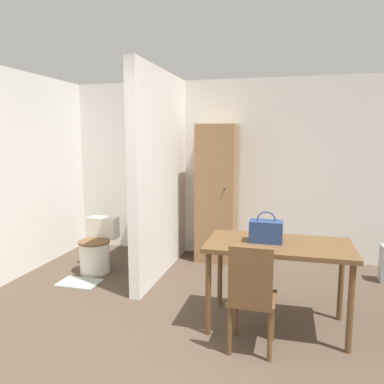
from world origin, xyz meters
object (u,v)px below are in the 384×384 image
Objects in this scene: toilet at (97,249)px; handbag at (266,231)px; wooden_cabinet at (217,193)px; dining_table at (278,253)px; wooden_chair at (251,295)px.

toilet is 2.30× the size of handbag.
handbag is 1.90m from wooden_cabinet.
dining_table is 4.39× the size of handbag.
wooden_cabinet is at bearing 108.96° from wooden_chair.
wooden_chair is at bearing -33.10° from toilet.
dining_table is 1.91× the size of toilet.
dining_table is 0.55m from wooden_chair.
dining_table is 1.97m from wooden_cabinet.
dining_table is at bearing -4.41° from handbag.
dining_table is at bearing -63.03° from wooden_cabinet.
wooden_cabinet is at bearing 31.16° from toilet.
wooden_cabinet is (-0.77, 1.74, 0.06)m from handbag.
wooden_chair is 1.35× the size of toilet.
wooden_chair is 3.11× the size of handbag.
wooden_chair is 2.51m from toilet.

